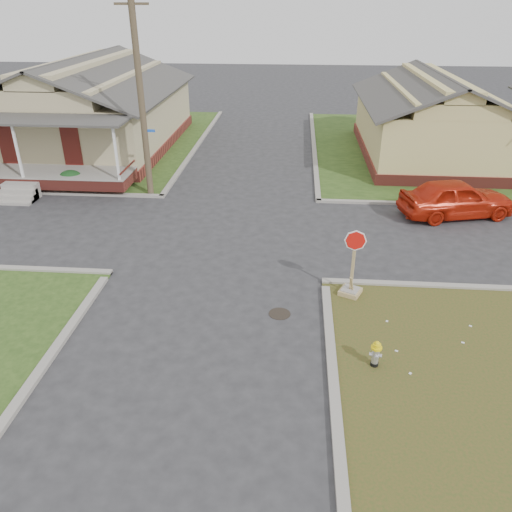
# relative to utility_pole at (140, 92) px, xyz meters

# --- Properties ---
(ground) EXTENTS (120.00, 120.00, 0.00)m
(ground) POSITION_rel_utility_pole_xyz_m (4.20, -8.90, -4.66)
(ground) COLOR #29292C
(ground) RESTS_ON ground
(verge_far_left) EXTENTS (19.00, 19.00, 0.05)m
(verge_far_left) POSITION_rel_utility_pole_xyz_m (-8.80, 9.10, -4.64)
(verge_far_left) COLOR #2A4418
(verge_far_left) RESTS_ON ground
(curbs) EXTENTS (80.00, 40.00, 0.12)m
(curbs) POSITION_rel_utility_pole_xyz_m (4.20, -3.90, -4.66)
(curbs) COLOR gray
(curbs) RESTS_ON ground
(manhole) EXTENTS (0.64, 0.64, 0.01)m
(manhole) POSITION_rel_utility_pole_xyz_m (6.40, -9.40, -4.66)
(manhole) COLOR black
(manhole) RESTS_ON ground
(corner_house) EXTENTS (10.10, 15.50, 5.30)m
(corner_house) POSITION_rel_utility_pole_xyz_m (-5.80, 7.78, -2.38)
(corner_house) COLOR maroon
(corner_house) RESTS_ON ground
(side_house_yellow) EXTENTS (7.60, 11.60, 4.70)m
(side_house_yellow) POSITION_rel_utility_pole_xyz_m (14.20, 7.60, -2.47)
(side_house_yellow) COLOR maroon
(side_house_yellow) RESTS_ON ground
(utility_pole) EXTENTS (1.80, 0.28, 9.00)m
(utility_pole) POSITION_rel_utility_pole_xyz_m (0.00, 0.00, 0.00)
(utility_pole) COLOR #443727
(utility_pole) RESTS_ON ground
(fire_hydrant) EXTENTS (0.27, 0.27, 0.73)m
(fire_hydrant) POSITION_rel_utility_pole_xyz_m (8.85, -11.56, -4.21)
(fire_hydrant) COLOR black
(fire_hydrant) RESTS_ON ground
(stop_sign) EXTENTS (0.62, 0.60, 2.18)m
(stop_sign) POSITION_rel_utility_pole_xyz_m (8.54, -8.19, -4.14)
(stop_sign) COLOR tan
(stop_sign) RESTS_ON ground
(red_sedan) EXTENTS (4.98, 2.93, 1.59)m
(red_sedan) POSITION_rel_utility_pole_xyz_m (13.43, -1.45, -3.87)
(red_sedan) COLOR red
(red_sedan) RESTS_ON ground
(hedge_right) EXTENTS (1.33, 1.09, 1.02)m
(hedge_right) POSITION_rel_utility_pole_xyz_m (-3.84, 0.19, -4.10)
(hedge_right) COLOR #153A17
(hedge_right) RESTS_ON verge_far_left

